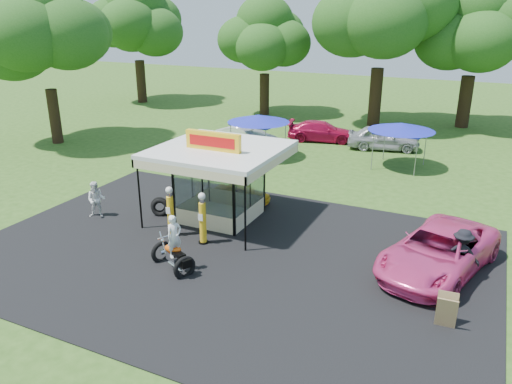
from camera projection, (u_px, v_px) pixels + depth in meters
ground at (202, 276)px, 18.10m from camera, size 120.00×120.00×0.00m
asphalt_apron at (228, 253)px, 19.79m from camera, size 20.00×14.00×0.04m
gas_station_kiosk at (220, 182)px, 22.53m from camera, size 5.40×5.40×4.18m
gas_pump_left at (171, 213)px, 20.93m from camera, size 0.42×0.42×2.23m
gas_pump_right at (203, 220)px, 20.24m from camera, size 0.42×0.42×2.24m
motorcycle at (174, 248)px, 18.22m from camera, size 2.01×1.56×2.29m
spare_tires at (160, 207)px, 23.31m from camera, size 1.08×0.86×0.87m
a_frame_sign at (446, 311)px, 15.03m from camera, size 0.62×0.57×1.08m
kiosk_car at (242, 193)px, 24.84m from camera, size 2.82×1.13×0.96m
pink_sedan at (439, 251)px, 18.15m from camera, size 4.37×6.55×1.67m
spectator_west at (96, 200)px, 22.95m from camera, size 1.05×0.97×1.73m
spectator_east_a at (461, 255)px, 17.60m from camera, size 1.25×0.72×1.93m
bg_car_a at (247, 137)px, 34.62m from camera, size 4.83×2.57×1.51m
bg_car_b at (322, 131)px, 36.42m from camera, size 5.26×3.04×1.43m
bg_car_c at (384, 138)px, 34.17m from camera, size 5.14×2.99×1.64m
tent_west at (259, 119)px, 31.81m from camera, size 3.99×3.99×2.79m
tent_east at (402, 127)px, 29.70m from camera, size 3.95×3.95×2.76m
oak_far_a at (137, 26)px, 49.32m from camera, size 9.99×9.99×11.84m
oak_far_b at (265, 41)px, 43.71m from camera, size 8.49×8.49×10.12m
oak_far_c at (382, 19)px, 38.61m from camera, size 11.22×11.22×13.23m
oak_far_d at (475, 34)px, 38.50m from camera, size 9.62×9.62×11.45m
oak_near at (44, 40)px, 33.73m from camera, size 9.88×9.88×11.38m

